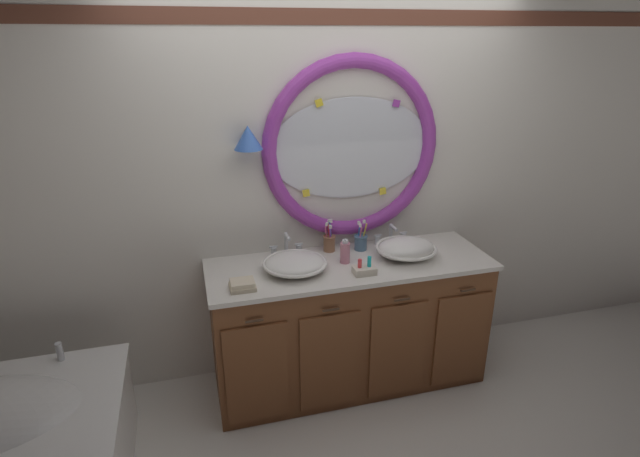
% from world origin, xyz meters
% --- Properties ---
extents(ground_plane, '(14.00, 14.00, 0.00)m').
position_xyz_m(ground_plane, '(0.00, 0.00, 0.00)').
color(ground_plane, silver).
extents(back_wall_assembly, '(6.40, 0.26, 2.60)m').
position_xyz_m(back_wall_assembly, '(0.01, 0.58, 1.33)').
color(back_wall_assembly, silver).
rests_on(back_wall_assembly, ground_plane).
extents(vanity_counter, '(1.81, 0.64, 0.88)m').
position_xyz_m(vanity_counter, '(0.06, 0.25, 0.44)').
color(vanity_counter, brown).
rests_on(vanity_counter, ground_plane).
extents(sink_basin_left, '(0.39, 0.39, 0.10)m').
position_xyz_m(sink_basin_left, '(-0.31, 0.22, 0.93)').
color(sink_basin_left, white).
rests_on(sink_basin_left, vanity_counter).
extents(sink_basin_right, '(0.39, 0.39, 0.13)m').
position_xyz_m(sink_basin_right, '(0.42, 0.22, 0.95)').
color(sink_basin_right, white).
rests_on(sink_basin_right, vanity_counter).
extents(faucet_set_left, '(0.22, 0.12, 0.16)m').
position_xyz_m(faucet_set_left, '(-0.31, 0.47, 0.94)').
color(faucet_set_left, silver).
rests_on(faucet_set_left, vanity_counter).
extents(faucet_set_right, '(0.24, 0.12, 0.14)m').
position_xyz_m(faucet_set_right, '(0.42, 0.47, 0.94)').
color(faucet_set_right, silver).
rests_on(faucet_set_right, vanity_counter).
extents(toothbrush_holder_left, '(0.08, 0.08, 0.22)m').
position_xyz_m(toothbrush_holder_left, '(-0.02, 0.46, 0.95)').
color(toothbrush_holder_left, '#996647').
rests_on(toothbrush_holder_left, vanity_counter).
extents(toothbrush_holder_right, '(0.09, 0.09, 0.21)m').
position_xyz_m(toothbrush_holder_right, '(0.19, 0.42, 0.94)').
color(toothbrush_holder_right, slate).
rests_on(toothbrush_holder_right, vanity_counter).
extents(soap_dispenser, '(0.06, 0.07, 0.16)m').
position_xyz_m(soap_dispenser, '(0.02, 0.26, 0.95)').
color(soap_dispenser, pink).
rests_on(soap_dispenser, vanity_counter).
extents(folded_hand_towel, '(0.15, 0.12, 0.05)m').
position_xyz_m(folded_hand_towel, '(-0.64, 0.08, 0.91)').
color(folded_hand_towel, beige).
rests_on(folded_hand_towel, vanity_counter).
extents(toiletry_basket, '(0.13, 0.09, 0.11)m').
position_xyz_m(toiletry_basket, '(0.09, 0.08, 0.91)').
color(toiletry_basket, beige).
rests_on(toiletry_basket, vanity_counter).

